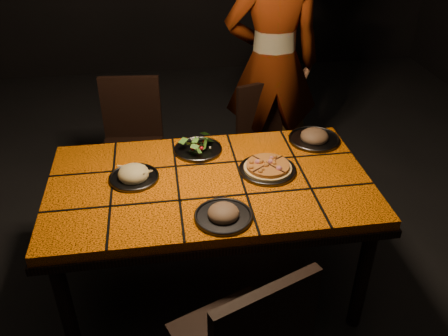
{
  "coord_description": "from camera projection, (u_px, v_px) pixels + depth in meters",
  "views": [
    {
      "loc": [
        -0.22,
        -1.95,
        2.08
      ],
      "look_at": [
        0.07,
        -0.01,
        0.82
      ],
      "focal_mm": 38.0,
      "sensor_mm": 36.0,
      "label": 1
    }
  ],
  "objects": [
    {
      "name": "room_shell",
      "position": [
        207.0,
        30.0,
        1.96
      ],
      "size": [
        6.04,
        7.04,
        3.08
      ],
      "color": "black",
      "rests_on": "ground"
    },
    {
      "name": "dining_table",
      "position": [
        210.0,
        193.0,
        2.41
      ],
      "size": [
        1.62,
        0.92,
        0.75
      ],
      "color": "orange",
      "rests_on": "ground"
    },
    {
      "name": "chair_far_left",
      "position": [
        132.0,
        135.0,
        3.26
      ],
      "size": [
        0.44,
        0.44,
        0.9
      ],
      "rotation": [
        0.0,
        0.0,
        -0.1
      ],
      "color": "black",
      "rests_on": "ground"
    },
    {
      "name": "chair_far_right",
      "position": [
        267.0,
        135.0,
        3.33
      ],
      "size": [
        0.47,
        0.47,
        0.83
      ],
      "rotation": [
        0.0,
        0.0,
        0.32
      ],
      "color": "black",
      "rests_on": "ground"
    },
    {
      "name": "diner",
      "position": [
        272.0,
        64.0,
        3.28
      ],
      "size": [
        0.7,
        0.49,
        1.83
      ],
      "primitive_type": "imported",
      "rotation": [
        0.0,
        0.0,
        3.07
      ],
      "color": "brown",
      "rests_on": "ground"
    },
    {
      "name": "plate_pizza",
      "position": [
        268.0,
        168.0,
        2.43
      ],
      "size": [
        0.34,
        0.34,
        0.04
      ],
      "color": "#3E3E43",
      "rests_on": "dining_table"
    },
    {
      "name": "plate_pasta",
      "position": [
        134.0,
        175.0,
        2.36
      ],
      "size": [
        0.25,
        0.25,
        0.08
      ],
      "color": "#3E3E43",
      "rests_on": "dining_table"
    },
    {
      "name": "plate_salad",
      "position": [
        198.0,
        147.0,
        2.6
      ],
      "size": [
        0.27,
        0.27,
        0.07
      ],
      "color": "#3E3E43",
      "rests_on": "dining_table"
    },
    {
      "name": "plate_mushroom_a",
      "position": [
        223.0,
        214.0,
        2.1
      ],
      "size": [
        0.26,
        0.26,
        0.09
      ],
      "color": "#3E3E43",
      "rests_on": "dining_table"
    },
    {
      "name": "plate_mushroom_b",
      "position": [
        314.0,
        137.0,
        2.69
      ],
      "size": [
        0.29,
        0.29,
        0.1
      ],
      "color": "#3E3E43",
      "rests_on": "dining_table"
    }
  ]
}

